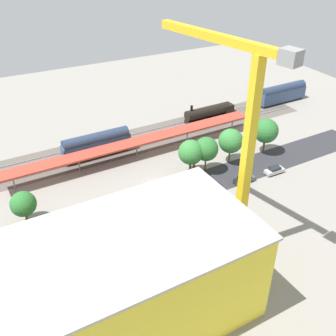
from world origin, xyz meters
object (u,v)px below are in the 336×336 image
object	(u,v)px
parked_car_0	(274,171)
construction_building	(121,283)
parked_car_4	(154,209)
street_tree_1	(231,141)
parked_car_1	(244,179)
street_tree_4	(266,131)
freight_coach_far	(97,144)
parked_car_5	(115,220)
street_tree_3	(194,154)
street_tree_5	(206,149)
street_tree_2	(191,152)
platform_canopy_near	(136,142)
tower_crane	(240,141)
parked_car_2	(212,188)
parked_car_3	(188,199)
street_tree_0	(23,204)
passenger_coach	(282,93)
locomotive	(211,112)
traffic_light	(167,194)

from	to	relation	value
parked_car_0	construction_building	xyz separation A→B (m)	(44.26, 20.02, 6.45)
parked_car_4	street_tree_1	world-z (taller)	street_tree_1
parked_car_1	parked_car_4	world-z (taller)	parked_car_4
construction_building	street_tree_4	xyz separation A→B (m)	(-48.20, -28.74, -1.36)
freight_coach_far	parked_car_5	world-z (taller)	freight_coach_far
street_tree_1	street_tree_3	world-z (taller)	street_tree_1
parked_car_0	street_tree_5	world-z (taller)	street_tree_5
parked_car_1	street_tree_5	xyz separation A→B (m)	(5.11, -7.79, 4.93)
street_tree_2	construction_building	bearing A→B (deg)	46.11
freight_coach_far	platform_canopy_near	bearing A→B (deg)	151.25
tower_crane	street_tree_2	world-z (taller)	tower_crane
parked_car_2	parked_car_3	world-z (taller)	parked_car_3
parked_car_0	street_tree_0	world-z (taller)	street_tree_0
parked_car_5	tower_crane	size ratio (longest dim) A/B	0.13
tower_crane	street_tree_1	size ratio (longest dim) A/B	4.23
passenger_coach	street_tree_4	world-z (taller)	street_tree_4
passenger_coach	street_tree_2	xyz separation A→B (m)	(45.85, 22.44, 2.49)
locomotive	street_tree_1	size ratio (longest dim) A/B	1.98
locomotive	street_tree_5	distance (m)	28.53
parked_car_2	street_tree_3	xyz separation A→B (m)	(-0.06, -7.76, 4.22)
passenger_coach	parked_car_3	bearing A→B (deg)	31.26
freight_coach_far	parked_car_1	xyz separation A→B (m)	(-24.33, 25.57, -2.40)
platform_canopy_near	parked_car_5	bearing A→B (deg)	56.77
street_tree_0	parked_car_1	bearing A→B (deg)	169.62
parked_car_5	street_tree_3	xyz separation A→B (m)	(-21.81, -7.93, 4.31)
parked_car_2	street_tree_1	xyz separation A→B (m)	(-9.94, -8.21, 4.73)
street_tree_3	parked_car_3	bearing A→B (deg)	53.37
street_tree_4	street_tree_2	bearing A→B (deg)	0.49
freight_coach_far	street_tree_4	bearing A→B (deg)	154.91
passenger_coach	parked_car_4	distance (m)	66.72
parked_car_5	street_tree_0	size ratio (longest dim) A/B	0.71
locomotive	traffic_light	bearing A→B (deg)	46.19
parked_car_4	locomotive	bearing A→B (deg)	-136.76
parked_car_5	street_tree_1	world-z (taller)	street_tree_1
construction_building	street_tree_3	size ratio (longest dim) A/B	5.04
construction_building	street_tree_4	world-z (taller)	construction_building
parked_car_0	locomotive	bearing A→B (deg)	-95.94
parked_car_0	street_tree_4	world-z (taller)	street_tree_4
passenger_coach	street_tree_0	distance (m)	84.51
parked_car_0	street_tree_3	distance (m)	18.53
street_tree_0	traffic_light	bearing A→B (deg)	159.32
platform_canopy_near	street_tree_5	distance (m)	17.28
parked_car_0	parked_car_1	distance (m)	8.11
parked_car_1	street_tree_4	world-z (taller)	street_tree_4
parked_car_5	street_tree_0	bearing A→B (deg)	-28.27
street_tree_0	street_tree_4	size ratio (longest dim) A/B	0.76
street_tree_0	traffic_light	size ratio (longest dim) A/B	1.07
platform_canopy_near	parked_car_2	bearing A→B (deg)	111.58
street_tree_1	street_tree_2	xyz separation A→B (m)	(10.70, 0.29, -0.01)
street_tree_0	parked_car_5	bearing A→B (deg)	151.73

